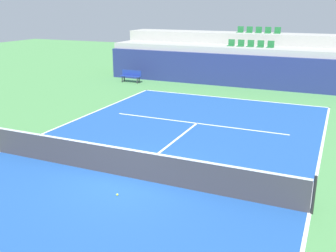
% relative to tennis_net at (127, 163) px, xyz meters
% --- Properties ---
extents(ground_plane, '(80.00, 80.00, 0.00)m').
position_rel_tennis_net_xyz_m(ground_plane, '(0.00, 0.00, -0.51)').
color(ground_plane, '#4C8C4C').
extents(court_surface, '(11.00, 24.00, 0.01)m').
position_rel_tennis_net_xyz_m(court_surface, '(0.00, 0.00, -0.50)').
color(court_surface, '#1E4C99').
rests_on(court_surface, ground_plane).
extents(baseline_far, '(11.00, 0.10, 0.00)m').
position_rel_tennis_net_xyz_m(baseline_far, '(0.00, 11.95, -0.50)').
color(baseline_far, white).
rests_on(baseline_far, court_surface).
extents(sideline_left, '(0.10, 24.00, 0.00)m').
position_rel_tennis_net_xyz_m(sideline_left, '(-5.45, 0.00, -0.50)').
color(sideline_left, white).
rests_on(sideline_left, court_surface).
extents(sideline_right, '(0.10, 24.00, 0.00)m').
position_rel_tennis_net_xyz_m(sideline_right, '(5.45, 0.00, -0.50)').
color(sideline_right, white).
rests_on(sideline_right, court_surface).
extents(service_line_far, '(8.26, 0.10, 0.00)m').
position_rel_tennis_net_xyz_m(service_line_far, '(0.00, 6.40, -0.50)').
color(service_line_far, white).
rests_on(service_line_far, court_surface).
extents(centre_service_line, '(0.10, 6.40, 0.00)m').
position_rel_tennis_net_xyz_m(centre_service_line, '(0.00, 3.20, -0.50)').
color(centre_service_line, white).
rests_on(centre_service_line, court_surface).
extents(back_wall, '(19.82, 0.30, 2.12)m').
position_rel_tennis_net_xyz_m(back_wall, '(0.00, 15.37, 0.55)').
color(back_wall, navy).
rests_on(back_wall, ground_plane).
extents(stands_tier_lower, '(19.82, 2.40, 2.53)m').
position_rel_tennis_net_xyz_m(stands_tier_lower, '(0.00, 16.72, 0.75)').
color(stands_tier_lower, '#9E9E99').
rests_on(stands_tier_lower, ground_plane).
extents(stands_tier_upper, '(19.82, 2.40, 3.28)m').
position_rel_tennis_net_xyz_m(stands_tier_upper, '(0.00, 19.12, 1.13)').
color(stands_tier_upper, '#9E9E99').
rests_on(stands_tier_upper, ground_plane).
extents(seating_row_lower, '(3.11, 0.44, 0.44)m').
position_rel_tennis_net_xyz_m(seating_row_lower, '(-0.00, 16.81, 2.14)').
color(seating_row_lower, '#1E6633').
rests_on(seating_row_lower, stands_tier_lower).
extents(seating_row_upper, '(3.11, 0.44, 0.44)m').
position_rel_tennis_net_xyz_m(seating_row_upper, '(-0.00, 19.21, 2.90)').
color(seating_row_upper, '#1E6633').
rests_on(seating_row_upper, stands_tier_upper).
extents(tennis_net, '(11.08, 0.08, 1.07)m').
position_rel_tennis_net_xyz_m(tennis_net, '(0.00, 0.00, 0.00)').
color(tennis_net, black).
rests_on(tennis_net, court_surface).
extents(player_bench, '(1.50, 0.40, 0.85)m').
position_rel_tennis_net_xyz_m(player_bench, '(-7.64, 13.89, -0.00)').
color(player_bench, navy).
rests_on(player_bench, ground_plane).
extents(tennis_ball_0, '(0.07, 0.07, 0.07)m').
position_rel_tennis_net_xyz_m(tennis_ball_0, '(0.34, -1.21, -0.47)').
color(tennis_ball_0, '#CCE033').
rests_on(tennis_ball_0, court_surface).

